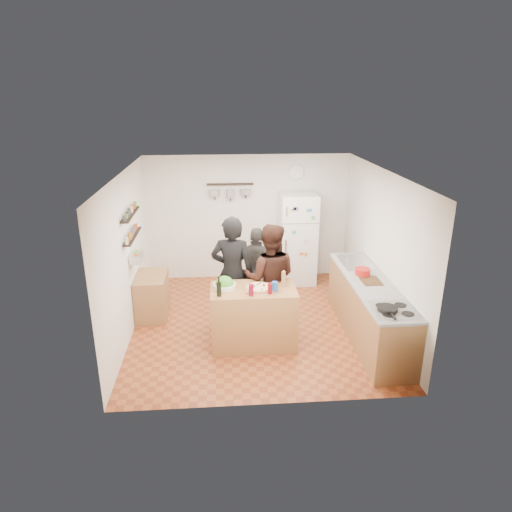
{
  "coord_description": "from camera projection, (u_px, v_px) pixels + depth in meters",
  "views": [
    {
      "loc": [
        -0.54,
        -6.73,
        3.61
      ],
      "look_at": [
        0.0,
        0.1,
        1.15
      ],
      "focal_mm": 32.0,
      "sensor_mm": 36.0,
      "label": 1
    }
  ],
  "objects": [
    {
      "name": "fridge",
      "position": [
        297.0,
        238.0,
        8.99
      ],
      "size": [
        0.7,
        0.68,
        1.8
      ],
      "primitive_type": "cube",
      "color": "white",
      "rests_on": "floor"
    },
    {
      "name": "wine_bottle",
      "position": [
        219.0,
        289.0,
        6.39
      ],
      "size": [
        0.07,
        0.07,
        0.2
      ],
      "primitive_type": "cylinder",
      "color": "black",
      "rests_on": "prep_island"
    },
    {
      "name": "wine_glass_near",
      "position": [
        251.0,
        290.0,
        6.41
      ],
      "size": [
        0.07,
        0.07,
        0.17
      ],
      "primitive_type": "cylinder",
      "color": "maroon",
      "rests_on": "prep_island"
    },
    {
      "name": "spice_shelf_upper",
      "position": [
        130.0,
        214.0,
        7.0
      ],
      "size": [
        0.12,
        1.0,
        0.02
      ],
      "primitive_type": "cube",
      "color": "black",
      "rests_on": "left_wall"
    },
    {
      "name": "pizza",
      "position": [
        259.0,
        287.0,
        6.65
      ],
      "size": [
        0.34,
        0.34,
        0.02
      ],
      "primitive_type": "cylinder",
      "color": "beige",
      "rests_on": "pizza_board"
    },
    {
      "name": "prep_island",
      "position": [
        253.0,
        316.0,
        6.82
      ],
      "size": [
        1.25,
        0.72,
        0.91
      ],
      "primitive_type": "cube",
      "color": "#935A36",
      "rests_on": "floor"
    },
    {
      "name": "spice_shelf_lower",
      "position": [
        132.0,
        236.0,
        7.12
      ],
      "size": [
        0.12,
        1.0,
        0.02
      ],
      "primitive_type": "cube",
      "color": "black",
      "rests_on": "left_wall"
    },
    {
      "name": "pizza_board",
      "position": [
        259.0,
        288.0,
        6.65
      ],
      "size": [
        0.42,
        0.34,
        0.02
      ],
      "primitive_type": "cube",
      "color": "#975A36",
      "rests_on": "prep_island"
    },
    {
      "name": "person_left",
      "position": [
        233.0,
        273.0,
        7.18
      ],
      "size": [
        0.75,
        0.57,
        1.86
      ],
      "primitive_type": "imported",
      "rotation": [
        0.0,
        0.0,
        2.95
      ],
      "color": "black",
      "rests_on": "floor"
    },
    {
      "name": "pepper_mill",
      "position": [
        284.0,
        280.0,
        6.72
      ],
      "size": [
        0.06,
        0.06,
        0.2
      ],
      "primitive_type": "cylinder",
      "color": "olive",
      "rests_on": "prep_island"
    },
    {
      "name": "person_center",
      "position": [
        270.0,
        278.0,
        7.12
      ],
      "size": [
        0.95,
        0.8,
        1.76
      ],
      "primitive_type": "imported",
      "rotation": [
        0.0,
        0.0,
        2.98
      ],
      "color": "black",
      "rests_on": "floor"
    },
    {
      "name": "wall_clock",
      "position": [
        297.0,
        172.0,
        8.87
      ],
      "size": [
        0.3,
        0.03,
        0.3
      ],
      "primitive_type": "cylinder",
      "rotation": [
        1.57,
        0.0,
        0.0
      ],
      "color": "silver",
      "rests_on": "back_wall"
    },
    {
      "name": "person_back",
      "position": [
        257.0,
        270.0,
        7.79
      ],
      "size": [
        0.95,
        0.6,
        1.5
      ],
      "primitive_type": "imported",
      "rotation": [
        0.0,
        0.0,
        2.86
      ],
      "color": "#2B2826",
      "rests_on": "floor"
    },
    {
      "name": "stove_top",
      "position": [
        394.0,
        311.0,
        5.99
      ],
      "size": [
        0.6,
        0.62,
        0.02
      ],
      "primitive_type": "cube",
      "color": "white",
      "rests_on": "counter_run"
    },
    {
      "name": "pot_rack",
      "position": [
        230.0,
        184.0,
        8.77
      ],
      "size": [
        0.9,
        0.04,
        0.04
      ],
      "primitive_type": "cube",
      "color": "black",
      "rests_on": "back_wall"
    },
    {
      "name": "room_shell",
      "position": [
        255.0,
        244.0,
        7.52
      ],
      "size": [
        4.2,
        4.2,
        4.2
      ],
      "color": "brown",
      "rests_on": "ground"
    },
    {
      "name": "sink",
      "position": [
        356.0,
        262.0,
        7.68
      ],
      "size": [
        0.5,
        0.8,
        0.03
      ],
      "primitive_type": "cube",
      "color": "silver",
      "rests_on": "counter_run"
    },
    {
      "name": "wine_glass_far",
      "position": [
        270.0,
        289.0,
        6.47
      ],
      "size": [
        0.06,
        0.06,
        0.15
      ],
      "primitive_type": "cylinder",
      "color": "#63080F",
      "rests_on": "prep_island"
    },
    {
      "name": "counter_run",
      "position": [
        369.0,
        310.0,
        7.04
      ],
      "size": [
        0.63,
        2.63,
        0.9
      ],
      "primitive_type": "cube",
      "color": "#9E7042",
      "rests_on": "floor"
    },
    {
      "name": "salad_bowl",
      "position": [
        225.0,
        286.0,
        6.67
      ],
      "size": [
        0.33,
        0.33,
        0.07
      ],
      "primitive_type": "cylinder",
      "color": "silver",
      "rests_on": "prep_island"
    },
    {
      "name": "salt_canister",
      "position": [
        275.0,
        287.0,
        6.56
      ],
      "size": [
        0.09,
        0.09,
        0.14
      ],
      "primitive_type": "cylinder",
      "color": "#1A4992",
      "rests_on": "prep_island"
    },
    {
      "name": "red_bowl",
      "position": [
        363.0,
        272.0,
        7.14
      ],
      "size": [
        0.24,
        0.24,
        0.1
      ],
      "primitive_type": "cylinder",
      "color": "#AE1613",
      "rests_on": "counter_run"
    },
    {
      "name": "side_table",
      "position": [
        152.0,
        296.0,
        7.73
      ],
      "size": [
        0.5,
        0.8,
        0.73
      ],
      "primitive_type": "cube",
      "color": "#A17743",
      "rests_on": "floor"
    },
    {
      "name": "cutting_board",
      "position": [
        371.0,
        282.0,
        6.91
      ],
      "size": [
        0.3,
        0.4,
        0.02
      ],
      "primitive_type": "cube",
      "color": "brown",
      "rests_on": "counter_run"
    },
    {
      "name": "skillet",
      "position": [
        387.0,
        309.0,
        5.96
      ],
      "size": [
        0.27,
        0.27,
        0.05
      ],
      "primitive_type": "cylinder",
      "color": "black",
      "rests_on": "stove_top"
    },
    {
      "name": "produce_basket",
      "position": [
        136.0,
        257.0,
        7.24
      ],
      "size": [
        0.18,
        0.35,
        0.14
      ],
      "primitive_type": "cube",
      "color": "silver",
      "rests_on": "left_wall"
    }
  ]
}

